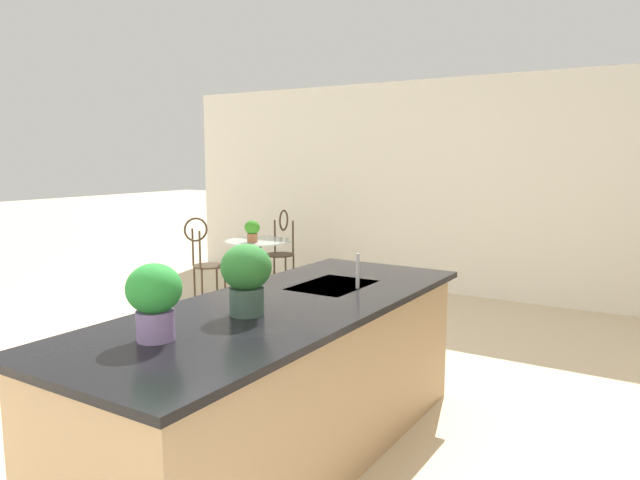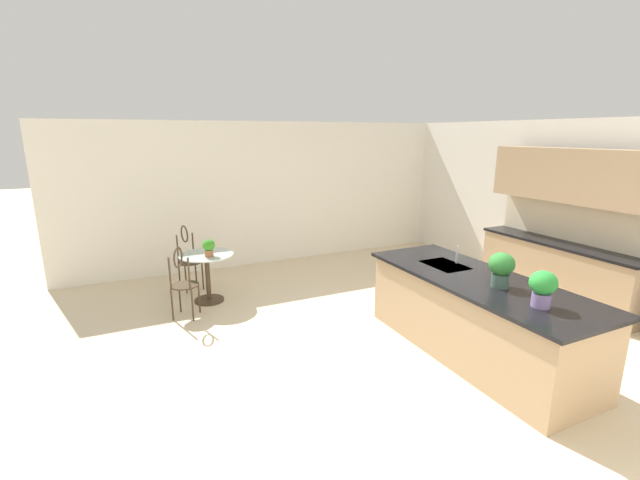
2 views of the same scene
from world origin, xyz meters
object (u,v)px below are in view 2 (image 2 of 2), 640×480
chair_near_window (182,279)px  potted_plant_on_table (209,247)px  bistro_table (208,273)px  chair_by_island (188,255)px  potted_plant_counter_far (543,287)px  potted_plant_counter_near (501,268)px

chair_near_window → potted_plant_on_table: (-0.35, 0.44, 0.31)m
chair_near_window → potted_plant_on_table: size_ratio=4.09×
bistro_table → chair_near_window: (0.49, -0.42, 0.13)m
chair_by_island → potted_plant_counter_far: potted_plant_counter_far is taller
potted_plant_on_table → chair_by_island: bearing=-167.4°
bistro_table → chair_by_island: size_ratio=0.77×
chair_near_window → potted_plant_on_table: bearing=128.9°
bistro_table → potted_plant_on_table: 0.46m
bistro_table → potted_plant_counter_near: (3.22, 2.44, 0.69)m
chair_near_window → potted_plant_counter_far: potted_plant_counter_far is taller
potted_plant_counter_near → chair_near_window: bearing=-133.6°
potted_plant_on_table → bistro_table: bearing=-172.4°
potted_plant_counter_near → potted_plant_counter_far: bearing=-7.8°
bistro_table → chair_by_island: (-0.70, -0.17, 0.13)m
chair_near_window → potted_plant_counter_far: size_ratio=3.00×
bistro_table → chair_near_window: chair_near_window is taller
chair_near_window → potted_plant_counter_far: 4.33m
potted_plant_counter_near → chair_by_island: bearing=-146.4°
bistro_table → chair_by_island: 0.73m
bistro_table → potted_plant_counter_near: potted_plant_counter_near is taller
bistro_table → potted_plant_counter_far: size_ratio=2.30×
potted_plant_counter_far → potted_plant_on_table: bearing=-147.2°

